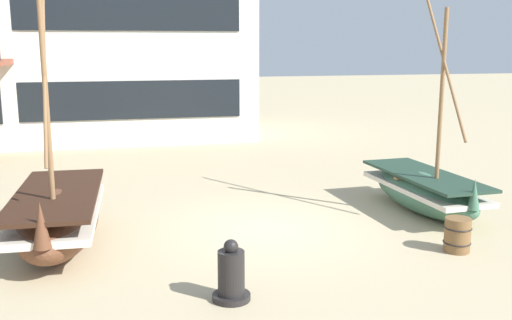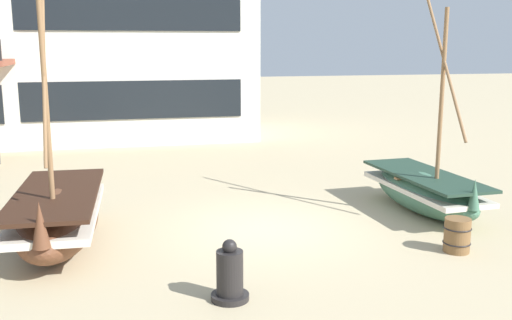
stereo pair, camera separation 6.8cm
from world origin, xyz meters
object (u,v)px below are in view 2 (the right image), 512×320
object	(u,v)px
wooden_barrel	(457,235)
harbor_building_main	(128,55)
fishing_boat_near_left	(425,190)
capstan_winch	(230,276)
fishing_boat_centre_large	(58,216)

from	to	relation	value
wooden_barrel	harbor_building_main	world-z (taller)	harbor_building_main
fishing_boat_near_left	capstan_winch	xyz separation A→B (m)	(-5.68, -3.91, -0.14)
fishing_boat_near_left	capstan_winch	world-z (taller)	fishing_boat_near_left
fishing_boat_centre_large	harbor_building_main	world-z (taller)	harbor_building_main
fishing_boat_near_left	harbor_building_main	distance (m)	15.91
fishing_boat_near_left	fishing_boat_centre_large	world-z (taller)	fishing_boat_near_left
harbor_building_main	wooden_barrel	bearing A→B (deg)	-70.32
fishing_boat_near_left	harbor_building_main	bearing A→B (deg)	115.82
wooden_barrel	capstan_winch	bearing A→B (deg)	-166.56
wooden_barrel	fishing_boat_near_left	bearing A→B (deg)	73.92
fishing_boat_centre_large	capstan_winch	distance (m)	4.48
capstan_winch	fishing_boat_centre_large	bearing A→B (deg)	131.41
capstan_winch	harbor_building_main	distance (m)	18.28
wooden_barrel	harbor_building_main	xyz separation A→B (m)	(-6.01, 16.80, 3.29)
fishing_boat_near_left	wooden_barrel	size ratio (longest dim) A/B	7.93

